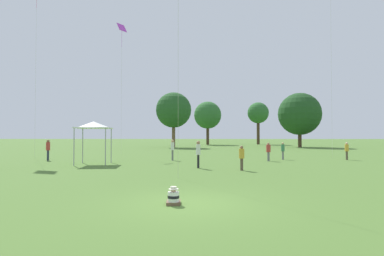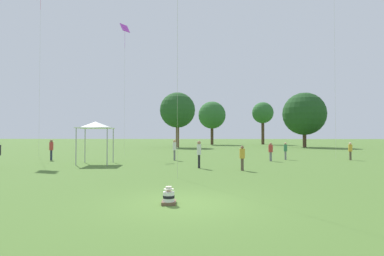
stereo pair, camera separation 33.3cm
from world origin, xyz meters
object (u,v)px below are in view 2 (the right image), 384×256
(person_standing_7, at_px, (271,150))
(distant_tree_1, at_px, (212,115))
(person_standing_1, at_px, (174,148))
(kite_2, at_px, (125,33))
(canopy_tent, at_px, (96,126))
(person_standing_4, at_px, (350,150))
(distant_tree_0, at_px, (263,113))
(person_standing_3, at_px, (199,151))
(person_standing_2, at_px, (285,149))
(seated_toddler, at_px, (169,197))
(distant_tree_2, at_px, (304,114))
(person_standing_0, at_px, (51,148))
(person_standing_5, at_px, (242,156))
(distant_tree_3, at_px, (178,110))

(person_standing_7, relative_size, distant_tree_1, 0.16)
(person_standing_1, height_order, kite_2, kite_2)
(person_standing_1, xyz_separation_m, canopy_tent, (-5.64, -3.38, 1.81))
(person_standing_4, bearing_deg, person_standing_7, 1.97)
(person_standing_7, xyz_separation_m, kite_2, (-14.49, 7.72, 12.77))
(distant_tree_0, bearing_deg, person_standing_3, -105.31)
(person_standing_2, xyz_separation_m, distant_tree_0, (6.08, 42.52, 6.27))
(seated_toddler, bearing_deg, distant_tree_2, 63.40)
(person_standing_0, relative_size, person_standing_2, 1.17)
(person_standing_2, relative_size, kite_2, 0.10)
(distant_tree_1, bearing_deg, person_standing_3, -92.26)
(person_standing_7, xyz_separation_m, distant_tree_2, (12.10, 28.64, 5.01))
(seated_toddler, bearing_deg, canopy_tent, 115.36)
(person_standing_0, relative_size, kite_2, 0.12)
(person_standing_1, bearing_deg, distant_tree_0, -171.04)
(distant_tree_0, bearing_deg, person_standing_1, -109.90)
(person_standing_0, relative_size, person_standing_3, 0.99)
(distant_tree_0, height_order, distant_tree_1, distant_tree_0)
(distant_tree_2, bearing_deg, person_standing_2, -111.13)
(person_standing_0, bearing_deg, person_standing_2, 109.25)
(seated_toddler, distance_m, canopy_tent, 14.94)
(distant_tree_0, bearing_deg, person_standing_7, -99.91)
(person_standing_0, relative_size, person_standing_5, 1.17)
(person_standing_5, bearing_deg, distant_tree_3, -159.30)
(canopy_tent, height_order, distant_tree_3, distant_tree_3)
(canopy_tent, xyz_separation_m, distant_tree_3, (3.37, 30.08, 3.63))
(person_standing_7, bearing_deg, person_standing_3, 153.68)
(person_standing_5, bearing_deg, person_standing_1, -136.49)
(person_standing_0, xyz_separation_m, distant_tree_3, (8.42, 27.01, 5.45))
(person_standing_1, xyz_separation_m, person_standing_5, (4.93, -7.09, -0.19))
(seated_toddler, distance_m, distant_tree_1, 57.81)
(person_standing_7, bearing_deg, kite_2, 82.62)
(person_standing_7, xyz_separation_m, canopy_tent, (-13.74, -2.96, 1.99))
(person_standing_4, xyz_separation_m, kite_2, (-21.64, 6.35, 12.76))
(distant_tree_1, distance_m, distant_tree_2, 20.68)
(person_standing_7, distance_m, canopy_tent, 14.20)
(person_standing_1, xyz_separation_m, distant_tree_2, (20.20, 28.23, 4.83))
(person_standing_2, bearing_deg, distant_tree_2, -174.32)
(person_standing_3, height_order, distant_tree_2, distant_tree_2)
(seated_toddler, bearing_deg, person_standing_1, 91.55)
(person_standing_2, bearing_deg, person_standing_0, -59.19)
(person_standing_0, distance_m, distant_tree_3, 28.81)
(canopy_tent, height_order, kite_2, kite_2)
(person_standing_0, distance_m, person_standing_2, 20.46)
(person_standing_2, bearing_deg, seated_toddler, 1.47)
(person_standing_4, height_order, person_standing_5, person_standing_4)
(person_standing_1, xyz_separation_m, person_standing_7, (8.10, -0.41, -0.17))
(person_standing_2, distance_m, canopy_tent, 16.13)
(person_standing_3, height_order, canopy_tent, canopy_tent)
(person_standing_5, relative_size, person_standing_7, 0.98)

